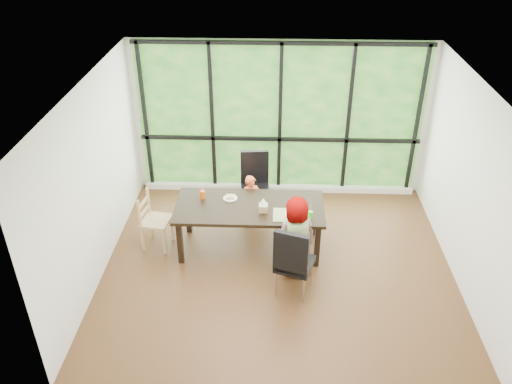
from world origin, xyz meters
TOP-DOWN VIEW (x-y plane):
  - ground at (0.00, 0.00)m, footprint 5.00×5.00m
  - back_wall at (0.00, 2.25)m, footprint 5.00×0.00m
  - foliage_backdrop at (0.00, 2.23)m, footprint 4.80×0.02m
  - window_mullions at (0.00, 2.19)m, footprint 4.80×0.06m
  - window_sill at (0.00, 2.15)m, footprint 4.80×0.12m
  - dining_table at (-0.43, 0.42)m, footprint 2.21×1.07m
  - chair_window_leather at (-0.38, 1.36)m, footprint 0.50×0.50m
  - chair_interior_leather at (0.22, -0.54)m, footprint 0.58×0.58m
  - chair_end_beech at (-1.83, 0.42)m, footprint 0.46×0.48m
  - child_toddler at (-0.43, 1.01)m, footprint 0.39×0.34m
  - child_older at (0.21, -0.13)m, footprint 0.70×0.59m
  - placemat at (0.16, 0.20)m, footprint 0.48×0.35m
  - plate_far at (-0.73, 0.61)m, footprint 0.21×0.21m
  - plate_near at (0.18, 0.21)m, footprint 0.21×0.21m
  - orange_cup at (-1.14, 0.61)m, footprint 0.08×0.08m
  - green_cup at (0.44, 0.13)m, footprint 0.07×0.07m
  - tissue_box at (-0.23, 0.29)m, footprint 0.13×0.13m
  - crepe_rolls_far at (-0.73, 0.61)m, footprint 0.15×0.12m
  - crepe_rolls_near at (0.18, 0.21)m, footprint 0.10×0.12m
  - straw_white at (-1.14, 0.61)m, footprint 0.01×0.04m
  - straw_pink at (0.44, 0.13)m, footprint 0.01×0.04m
  - tissue at (-0.23, 0.29)m, footprint 0.12×0.12m

SIDE VIEW (x-z plane):
  - ground at x=0.00m, z-range 0.00..0.00m
  - window_sill at x=0.00m, z-range 0.00..0.10m
  - dining_table at x=-0.43m, z-range 0.00..0.75m
  - chair_end_beech at x=-1.83m, z-range 0.00..0.90m
  - child_toddler at x=-0.43m, z-range 0.00..0.91m
  - chair_window_leather at x=-0.38m, z-range 0.00..1.08m
  - chair_interior_leather at x=0.22m, z-range 0.00..1.08m
  - child_older at x=0.21m, z-range 0.00..1.23m
  - placemat at x=0.16m, z-range 0.75..0.76m
  - plate_far at x=-0.73m, z-range 0.75..0.76m
  - plate_near at x=0.18m, z-range 0.75..0.76m
  - crepe_rolls_far at x=-0.73m, z-range 0.76..0.80m
  - crepe_rolls_near at x=0.18m, z-range 0.76..0.80m
  - tissue_box at x=-0.23m, z-range 0.75..0.86m
  - green_cup at x=0.44m, z-range 0.75..0.86m
  - orange_cup at x=-1.14m, z-range 0.75..0.87m
  - straw_pink at x=0.44m, z-range 0.80..1.00m
  - straw_white at x=-1.14m, z-range 0.81..1.01m
  - tissue at x=-0.23m, z-range 0.86..0.97m
  - back_wall at x=0.00m, z-range -1.15..3.85m
  - foliage_backdrop at x=0.00m, z-range 0.03..2.67m
  - window_mullions at x=0.00m, z-range 0.03..2.67m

